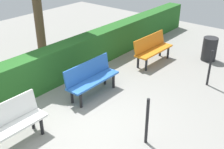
{
  "coord_description": "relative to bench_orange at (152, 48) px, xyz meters",
  "views": [
    {
      "loc": [
        3.43,
        3.66,
        3.69
      ],
      "look_at": [
        -1.33,
        -0.25,
        0.55
      ],
      "focal_mm": 44.93,
      "sensor_mm": 36.0,
      "label": 1
    }
  ],
  "objects": [
    {
      "name": "bench_orange",
      "position": [
        0.0,
        0.0,
        0.0
      ],
      "size": [
        1.54,
        0.51,
        0.86
      ],
      "rotation": [
        0.0,
        0.0,
        -0.03
      ],
      "color": "orange",
      "rests_on": "ground_plane"
    },
    {
      "name": "trash_bin",
      "position": [
        -1.31,
        1.32,
        -0.1
      ],
      "size": [
        0.45,
        0.45,
        0.75
      ],
      "primitive_type": "cylinder",
      "color": "#262628",
      "rests_on": "ground_plane"
    },
    {
      "name": "railing_post_mid",
      "position": [
        3.32,
        1.97,
        0.02
      ],
      "size": [
        0.06,
        0.06,
        1.0
      ],
      "primitive_type": "cylinder",
      "color": "black",
      "rests_on": "ground_plane"
    },
    {
      "name": "bench_white",
      "position": [
        5.06,
        -0.03,
        -0.0
      ],
      "size": [
        1.52,
        0.46,
        0.86
      ],
      "rotation": [
        0.0,
        0.0,
        0.0
      ],
      "color": "white",
      "rests_on": "ground_plane"
    },
    {
      "name": "railing_post_near",
      "position": [
        0.31,
        1.97,
        0.02
      ],
      "size": [
        0.06,
        0.06,
        1.0
      ],
      "primitive_type": "cylinder",
      "color": "black",
      "rests_on": "ground_plane"
    },
    {
      "name": "bench_blue",
      "position": [
        2.64,
        -0.12,
        -0.0
      ],
      "size": [
        1.51,
        0.45,
        0.86
      ],
      "rotation": [
        0.0,
        0.0,
        -0.0
      ],
      "color": "blue",
      "rests_on": "ground_plane"
    },
    {
      "name": "ground_plane",
      "position": [
        3.64,
        0.53,
        -0.48
      ],
      "size": [
        16.91,
        16.91,
        0.0
      ],
      "primitive_type": "plane",
      "color": "gray"
    },
    {
      "name": "hedge_row",
      "position": [
        2.55,
        -1.33,
        0.02
      ],
      "size": [
        12.91,
        0.53,
        0.99
      ],
      "primitive_type": "cube",
      "color": "#266023",
      "rests_on": "ground_plane"
    }
  ]
}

